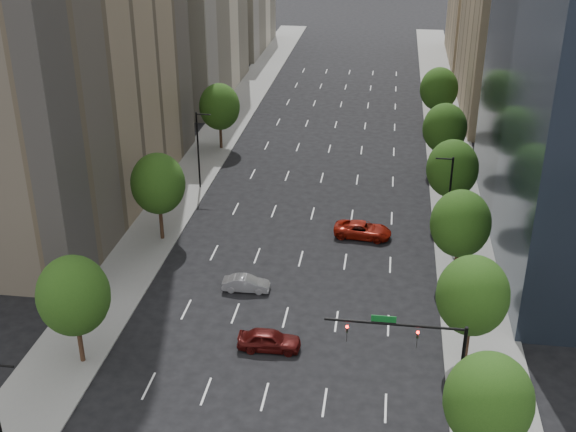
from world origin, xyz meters
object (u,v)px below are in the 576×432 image
at_px(traffic_signal, 425,348).
at_px(car_maroon, 269,340).
at_px(car_silver, 246,284).
at_px(car_red_far, 363,230).

height_order(traffic_signal, car_maroon, traffic_signal).
distance_m(traffic_signal, car_silver, 20.44).
distance_m(car_maroon, car_red_far, 20.66).
bearing_deg(car_red_far, car_maroon, 168.18).
bearing_deg(traffic_signal, car_red_far, 101.24).
relative_size(traffic_signal, car_red_far, 1.62).
distance_m(traffic_signal, car_maroon, 13.18).
xyz_separation_m(car_silver, car_red_far, (9.47, 11.61, 0.11)).
bearing_deg(car_maroon, traffic_signal, -118.42).
height_order(traffic_signal, car_silver, traffic_signal).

